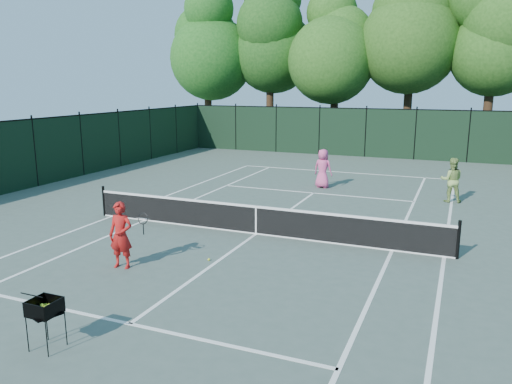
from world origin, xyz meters
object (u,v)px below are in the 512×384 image
at_px(player_pink, 323,168).
at_px(player_green, 452,180).
at_px(loose_ball_midcourt, 209,259).
at_px(ball_hopper, 44,307).
at_px(coach, 121,235).

xyz_separation_m(player_pink, player_green, (5.37, -0.74, 0.01)).
height_order(player_pink, loose_ball_midcourt, player_pink).
bearing_deg(player_green, loose_ball_midcourt, 51.83).
bearing_deg(player_green, ball_hopper, 59.38).
relative_size(coach, player_green, 0.97).
height_order(ball_hopper, loose_ball_midcourt, ball_hopper).
relative_size(player_pink, loose_ball_midcourt, 25.47).
relative_size(ball_hopper, loose_ball_midcourt, 13.56).
distance_m(player_pink, ball_hopper, 15.38).
height_order(coach, player_pink, player_pink).
relative_size(coach, player_pink, 0.98).
bearing_deg(loose_ball_midcourt, coach, -144.89).
height_order(coach, ball_hopper, coach).
height_order(player_pink, player_green, player_green).
distance_m(coach, player_green, 13.16).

